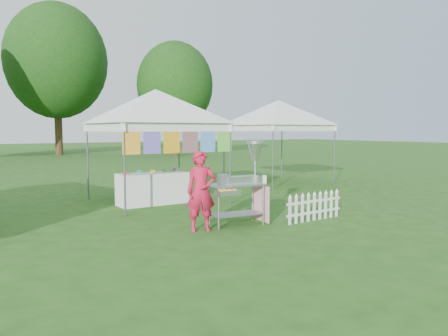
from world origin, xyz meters
TOP-DOWN VIEW (x-y plane):
  - ground at (0.00, 0.00)m, footprint 120.00×120.00m
  - canopy_main at (0.00, 3.49)m, footprint 4.24×4.24m
  - canopy_right at (5.50, 5.00)m, footprint 4.24×4.24m
  - tree_mid at (3.00, 28.00)m, footprint 7.60×7.60m
  - tree_right at (10.00, 22.00)m, footprint 5.60×5.60m
  - donut_cart at (0.32, -0.07)m, footprint 1.31×0.81m
  - vendor at (-0.72, -0.09)m, footprint 0.65×0.54m
  - picket_fence at (1.78, -0.59)m, footprint 1.62×0.09m
  - display_table at (-0.23, 3.24)m, footprint 1.80×0.70m

SIDE VIEW (x-z plane):
  - ground at x=0.00m, z-range 0.00..0.00m
  - picket_fence at x=1.78m, z-range 0.01..0.57m
  - display_table at x=-0.23m, z-range 0.00..0.82m
  - vendor at x=-0.72m, z-range 0.00..1.53m
  - donut_cart at x=0.32m, z-range 0.15..1.85m
  - canopy_main at x=0.00m, z-range 1.26..4.71m
  - canopy_right at x=5.50m, z-range 1.27..4.72m
  - tree_right at x=10.00m, z-range 0.97..9.39m
  - tree_mid at x=3.00m, z-range 1.38..12.90m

